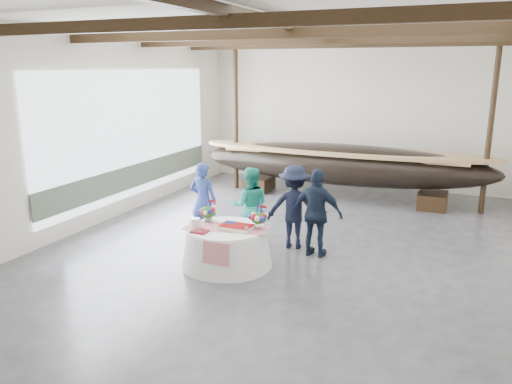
% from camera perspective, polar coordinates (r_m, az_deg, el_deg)
% --- Properties ---
extents(floor, '(10.00, 12.00, 0.01)m').
position_cam_1_polar(floor, '(10.70, 5.35, -6.05)').
color(floor, '#3D3D42').
rests_on(floor, ground).
extents(wall_back, '(10.00, 0.02, 4.50)m').
position_cam_1_polar(wall_back, '(15.94, 12.30, 8.67)').
color(wall_back, silver).
rests_on(wall_back, ground).
extents(wall_front, '(10.00, 0.02, 4.50)m').
position_cam_1_polar(wall_front, '(4.90, -16.26, -3.49)').
color(wall_front, silver).
rests_on(wall_front, ground).
extents(wall_left, '(0.02, 12.00, 4.50)m').
position_cam_1_polar(wall_left, '(12.58, -16.77, 7.01)').
color(wall_left, silver).
rests_on(wall_left, ground).
extents(ceiling, '(10.00, 12.00, 0.01)m').
position_cam_1_polar(ceiling, '(10.08, 5.97, 18.72)').
color(ceiling, white).
rests_on(ceiling, wall_back).
extents(pavilion_structure, '(9.80, 11.76, 4.50)m').
position_cam_1_polar(pavilion_structure, '(10.74, 7.10, 15.74)').
color(pavilion_structure, black).
rests_on(pavilion_structure, ground).
extents(open_bay, '(0.03, 7.00, 3.20)m').
position_cam_1_polar(open_bay, '(13.38, -13.74, 5.77)').
color(open_bay, silver).
rests_on(open_bay, ground).
extents(longboat_display, '(8.40, 1.68, 1.57)m').
position_cam_1_polar(longboat_display, '(14.31, 9.70, 3.16)').
color(longboat_display, black).
rests_on(longboat_display, ground).
extents(banquet_table, '(1.72, 1.72, 0.74)m').
position_cam_1_polar(banquet_table, '(9.53, -3.34, -6.23)').
color(banquet_table, white).
rests_on(banquet_table, ground).
extents(tabletop_items, '(1.67, 0.97, 0.40)m').
position_cam_1_polar(tabletop_items, '(9.48, -3.08, -3.01)').
color(tabletop_items, red).
rests_on(tabletop_items, banquet_table).
extents(guest_woman_blue, '(0.64, 0.44, 1.69)m').
position_cam_1_polar(guest_woman_blue, '(10.94, -6.06, -0.97)').
color(guest_woman_blue, navy).
rests_on(guest_woman_blue, ground).
extents(guest_woman_teal, '(0.97, 0.86, 1.65)m').
position_cam_1_polar(guest_woman_teal, '(10.55, -0.68, -1.57)').
color(guest_woman_teal, teal).
rests_on(guest_woman_teal, ground).
extents(guest_man_left, '(1.25, 0.89, 1.75)m').
position_cam_1_polar(guest_man_left, '(10.32, 4.39, -1.70)').
color(guest_man_left, black).
rests_on(guest_man_left, ground).
extents(guest_man_right, '(1.07, 0.52, 1.77)m').
position_cam_1_polar(guest_man_right, '(9.87, 6.98, -2.43)').
color(guest_man_right, '#141E31').
rests_on(guest_man_right, ground).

